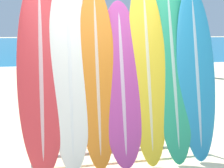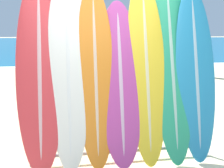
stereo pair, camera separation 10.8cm
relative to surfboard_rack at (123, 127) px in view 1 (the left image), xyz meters
The scene contains 12 objects.
ocean_water 38.96m from the surfboard_rack, 90.34° to the left, with size 120.00×60.00×0.01m.
surfboard_rack is the anchor object (origin of this frame).
surfboard_slot_0 1.24m from the surfboard_rack, behind, with size 0.58×0.81×2.41m.
surfboard_slot_1 1.02m from the surfboard_rack, behind, with size 0.52×0.77×2.48m.
surfboard_slot_2 0.75m from the surfboard_rack, behind, with size 0.48×0.67×2.28m.
surfboard_slot_3 0.58m from the surfboard_rack, 104.70° to the left, with size 0.57×0.67×2.08m.
surfboard_slot_4 0.81m from the surfboard_rack, 11.94° to the left, with size 0.51×0.73×2.39m.
surfboard_slot_5 1.04m from the surfboard_rack, ahead, with size 0.53×0.80×2.46m.
surfboard_slot_6 1.21m from the surfboard_rack, ahead, with size 0.54×0.66×2.29m.
person_near_water 4.89m from the surfboard_rack, 64.92° to the left, with size 0.22×0.27×1.62m.
person_mid_beach 6.69m from the surfboard_rack, 104.58° to the left, with size 0.29×0.31×1.82m.
person_far_left 7.53m from the surfboard_rack, 74.97° to the left, with size 0.28×0.22×1.65m.
Camera 1 is at (-0.47, -2.51, 1.68)m, focal length 42.00 mm.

